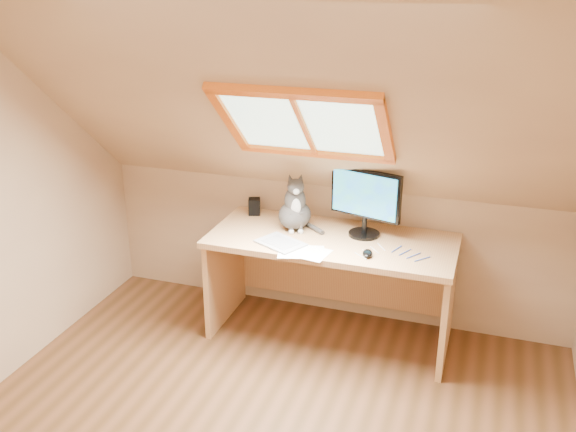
% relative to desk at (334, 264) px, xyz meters
% --- Properties ---
extents(room_shell, '(3.52, 3.52, 2.41)m').
position_rel_desk_xyz_m(room_shell, '(-0.10, -1.54, 0.90)').
color(room_shell, tan).
rests_on(room_shell, ground).
extents(desk, '(1.67, 0.73, 0.76)m').
position_rel_desk_xyz_m(desk, '(0.00, 0.00, 0.00)').
color(desk, tan).
rests_on(desk, ground).
extents(monitor, '(0.50, 0.21, 0.47)m').
position_rel_desk_xyz_m(monitor, '(0.20, 0.04, 0.50)').
color(monitor, black).
rests_on(monitor, desk).
extents(cat, '(0.31, 0.34, 0.42)m').
position_rel_desk_xyz_m(cat, '(-0.29, 0.01, 0.38)').
color(cat, '#46413E').
rests_on(cat, desk).
extents(desk_speaker, '(0.11, 0.11, 0.12)m').
position_rel_desk_xyz_m(desk_speaker, '(-0.66, 0.18, 0.29)').
color(desk_speaker, black).
rests_on(desk_speaker, desk).
extents(graphics_tablet, '(0.37, 0.33, 0.01)m').
position_rel_desk_xyz_m(graphics_tablet, '(-0.30, -0.28, 0.24)').
color(graphics_tablet, '#B2B2B7').
rests_on(graphics_tablet, desk).
extents(mouse, '(0.08, 0.12, 0.04)m').
position_rel_desk_xyz_m(mouse, '(0.29, -0.28, 0.25)').
color(mouse, black).
rests_on(mouse, desk).
extents(papers, '(0.33, 0.27, 0.00)m').
position_rel_desk_xyz_m(papers, '(-0.19, -0.33, 0.23)').
color(papers, white).
rests_on(papers, desk).
extents(cables, '(0.51, 0.26, 0.01)m').
position_rel_desk_xyz_m(cables, '(0.44, -0.19, 0.23)').
color(cables, silver).
rests_on(cables, desk).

